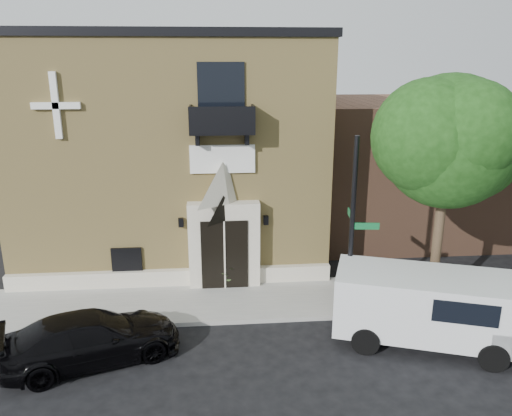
{
  "coord_description": "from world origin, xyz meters",
  "views": [
    {
      "loc": [
        -1.31,
        -14.44,
        8.33
      ],
      "look_at": [
        0.11,
        2.0,
        3.35
      ],
      "focal_mm": 35.0,
      "sensor_mm": 36.0,
      "label": 1
    }
  ],
  "objects_px": {
    "fire_hydrant": "(451,296)",
    "dumpster": "(417,285)",
    "cargo_van": "(435,307)",
    "black_sedan": "(92,338)",
    "street_sign": "(352,228)",
    "pedestrian_near": "(348,277)"
  },
  "relations": [
    {
      "from": "cargo_van",
      "to": "dumpster",
      "type": "xyz_separation_m",
      "value": [
        0.46,
        2.37,
        -0.43
      ]
    },
    {
      "from": "black_sedan",
      "to": "street_sign",
      "type": "bearing_deg",
      "value": -96.34
    },
    {
      "from": "dumpster",
      "to": "pedestrian_near",
      "type": "height_order",
      "value": "pedestrian_near"
    },
    {
      "from": "black_sedan",
      "to": "street_sign",
      "type": "distance_m",
      "value": 8.48
    },
    {
      "from": "fire_hydrant",
      "to": "dumpster",
      "type": "bearing_deg",
      "value": 156.34
    },
    {
      "from": "fire_hydrant",
      "to": "cargo_van",
      "type": "bearing_deg",
      "value": -127.61
    },
    {
      "from": "pedestrian_near",
      "to": "black_sedan",
      "type": "bearing_deg",
      "value": 4.65
    },
    {
      "from": "black_sedan",
      "to": "street_sign",
      "type": "xyz_separation_m",
      "value": [
        7.91,
        1.85,
        2.42
      ]
    },
    {
      "from": "cargo_van",
      "to": "street_sign",
      "type": "relative_size",
      "value": 0.98
    },
    {
      "from": "dumpster",
      "to": "pedestrian_near",
      "type": "xyz_separation_m",
      "value": [
        -2.35,
        0.34,
        0.23
      ]
    },
    {
      "from": "street_sign",
      "to": "pedestrian_near",
      "type": "relative_size",
      "value": 3.37
    },
    {
      "from": "street_sign",
      "to": "dumpster",
      "type": "relative_size",
      "value": 2.65
    },
    {
      "from": "black_sedan",
      "to": "street_sign",
      "type": "height_order",
      "value": "street_sign"
    },
    {
      "from": "fire_hydrant",
      "to": "pedestrian_near",
      "type": "xyz_separation_m",
      "value": [
        -3.37,
        0.79,
        0.48
      ]
    },
    {
      "from": "fire_hydrant",
      "to": "dumpster",
      "type": "distance_m",
      "value": 1.14
    },
    {
      "from": "cargo_van",
      "to": "fire_hydrant",
      "type": "relative_size",
      "value": 7.17
    },
    {
      "from": "black_sedan",
      "to": "fire_hydrant",
      "type": "bearing_deg",
      "value": -99.94
    },
    {
      "from": "black_sedan",
      "to": "dumpster",
      "type": "height_order",
      "value": "same"
    },
    {
      "from": "dumpster",
      "to": "cargo_van",
      "type": "bearing_deg",
      "value": -79.94
    },
    {
      "from": "fire_hydrant",
      "to": "street_sign",
      "type": "bearing_deg",
      "value": -178.58
    },
    {
      "from": "cargo_van",
      "to": "pedestrian_near",
      "type": "height_order",
      "value": "cargo_van"
    },
    {
      "from": "cargo_van",
      "to": "fire_hydrant",
      "type": "height_order",
      "value": "cargo_van"
    }
  ]
}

